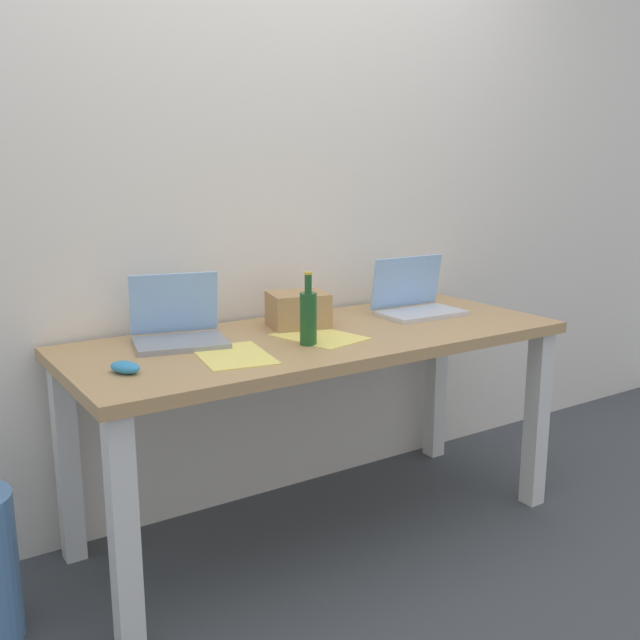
{
  "coord_description": "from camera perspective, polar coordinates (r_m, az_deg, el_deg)",
  "views": [
    {
      "loc": [
        -1.35,
        -2.06,
        1.34
      ],
      "look_at": [
        0.0,
        0.0,
        0.79
      ],
      "focal_mm": 40.73,
      "sensor_mm": 36.0,
      "label": 1
    }
  ],
  "objects": [
    {
      "name": "laptop_right",
      "position": [
        2.88,
        7.55,
        1.46
      ],
      "size": [
        0.33,
        0.23,
        0.22
      ],
      "color": "silver",
      "rests_on": "desk"
    },
    {
      "name": "computer_mouse",
      "position": [
        2.15,
        -15.06,
        -3.6
      ],
      "size": [
        0.1,
        0.12,
        0.03
      ],
      "primitive_type": "ellipsoid",
      "rotation": [
        0.0,
        0.0,
        0.46
      ],
      "color": "#338CC6",
      "rests_on": "desk"
    },
    {
      "name": "paper_sheet_center",
      "position": [
        2.49,
        -0.04,
        -1.31
      ],
      "size": [
        0.27,
        0.34,
        0.0
      ],
      "primitive_type": "cube",
      "rotation": [
        0.0,
        0.0,
        0.23
      ],
      "color": "#F4E06B",
      "rests_on": "desk"
    },
    {
      "name": "back_wall",
      "position": [
        2.82,
        -4.66,
        11.71
      ],
      "size": [
        5.2,
        0.08,
        2.6
      ],
      "primitive_type": "cube",
      "color": "silver",
      "rests_on": "ground"
    },
    {
      "name": "cardboard_box",
      "position": [
        2.63,
        -1.74,
        0.8
      ],
      "size": [
        0.24,
        0.22,
        0.13
      ],
      "primitive_type": "cube",
      "rotation": [
        0.0,
        0.0,
        -0.24
      ],
      "color": "tan",
      "rests_on": "desk"
    },
    {
      "name": "beer_bottle",
      "position": [
        2.37,
        -0.93,
        0.28
      ],
      "size": [
        0.06,
        0.06,
        0.24
      ],
      "color": "#1E5123",
      "rests_on": "desk"
    },
    {
      "name": "ground_plane",
      "position": [
        2.8,
        0.0,
        -15.98
      ],
      "size": [
        8.0,
        8.0,
        0.0
      ],
      "primitive_type": "plane",
      "color": "#42474C"
    },
    {
      "name": "laptop_left",
      "position": [
        2.45,
        -11.07,
        -0.67
      ],
      "size": [
        0.34,
        0.3,
        0.23
      ],
      "color": "gray",
      "rests_on": "desk"
    },
    {
      "name": "desk",
      "position": [
        2.56,
        0.0,
        -3.3
      ],
      "size": [
        1.76,
        0.7,
        0.74
      ],
      "color": "tan",
      "rests_on": "ground"
    },
    {
      "name": "paper_sheet_front_left",
      "position": [
        2.27,
        -6.81,
        -2.78
      ],
      "size": [
        0.26,
        0.33,
        0.0
      ],
      "primitive_type": "cube",
      "rotation": [
        0.0,
        0.0,
        -0.17
      ],
      "color": "#F4E06B",
      "rests_on": "desk"
    }
  ]
}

